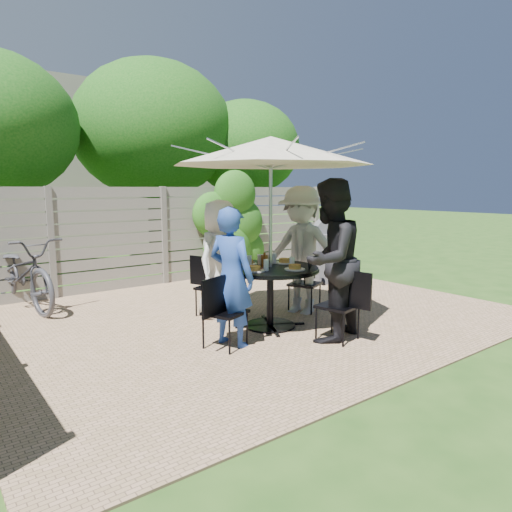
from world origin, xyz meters
TOP-DOWN VIEW (x-y plane):
  - backyard_envelope at (0.09, 10.29)m, footprint 60.00×60.00m
  - patio_table at (-0.15, -0.37)m, footprint 1.57×1.57m
  - umbrella at (-0.15, -0.37)m, footprint 3.20×3.20m
  - chair_back at (-0.46, 0.54)m, footprint 0.53×0.65m
  - person_back at (-0.41, 0.41)m, footprint 0.94×0.76m
  - chair_left at (-1.06, -0.68)m, footprint 0.66×0.54m
  - person_left at (-0.93, -0.64)m, footprint 0.55×0.68m
  - chair_front at (0.16, -1.29)m, footprint 0.50×0.66m
  - person_front at (0.12, -1.16)m, footprint 1.12×0.99m
  - chair_right at (0.77, -0.06)m, footprint 0.65×0.54m
  - person_right at (0.64, -0.11)m, footprint 1.03×1.35m
  - plate_back at (-0.26, -0.03)m, footprint 0.26×0.26m
  - plate_left at (-0.49, -0.49)m, footprint 0.26×0.26m
  - plate_front at (-0.03, -0.71)m, footprint 0.26×0.26m
  - plate_right at (0.19, -0.26)m, footprint 0.26×0.26m
  - glass_back at (-0.33, -0.16)m, footprint 0.07×0.07m
  - glass_left at (-0.36, -0.55)m, footprint 0.07×0.07m
  - glass_front at (0.04, -0.58)m, footprint 0.07×0.07m
  - glass_right at (0.07, -0.19)m, footprint 0.07×0.07m
  - syrup_jug at (-0.22, -0.34)m, footprint 0.09×0.09m
  - coffee_cup at (-0.12, -0.13)m, footprint 0.08×0.08m
  - bicycle at (-2.51, 2.60)m, footprint 1.09×2.20m
  - bbq_grill at (2.55, 1.20)m, footprint 0.73×0.64m

SIDE VIEW (x-z plane):
  - chair_right at x=0.77m, z-range -0.17..0.68m
  - chair_back at x=-0.46m, z-range -0.17..0.68m
  - chair_left at x=-1.06m, z-range -0.17..0.69m
  - chair_front at x=0.16m, z-range -0.17..0.70m
  - bicycle at x=-2.51m, z-range 0.00..1.10m
  - patio_table at x=-0.15m, z-range 0.16..0.97m
  - bbq_grill at x=2.55m, z-range -0.06..1.22m
  - person_left at x=-0.93m, z-range 0.00..1.61m
  - person_back at x=-0.41m, z-range 0.00..1.66m
  - plate_back at x=-0.26m, z-range 0.80..0.87m
  - plate_left at x=-0.49m, z-range 0.80..0.87m
  - plate_front at x=-0.03m, z-range 0.80..0.87m
  - plate_right at x=0.19m, z-range 0.80..0.87m
  - coffee_cup at x=-0.12m, z-range 0.81..0.93m
  - glass_back at x=-0.33m, z-range 0.81..0.95m
  - glass_left at x=-0.36m, z-range 0.81..0.95m
  - glass_front at x=0.04m, z-range 0.81..0.95m
  - glass_right at x=0.07m, z-range 0.81..0.95m
  - syrup_jug at x=-0.22m, z-range 0.81..0.97m
  - person_right at x=0.64m, z-range 0.00..1.85m
  - person_front at x=0.12m, z-range 0.00..1.93m
  - umbrella at x=-0.15m, z-range 1.05..3.49m
  - backyard_envelope at x=0.09m, z-range 0.11..5.11m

